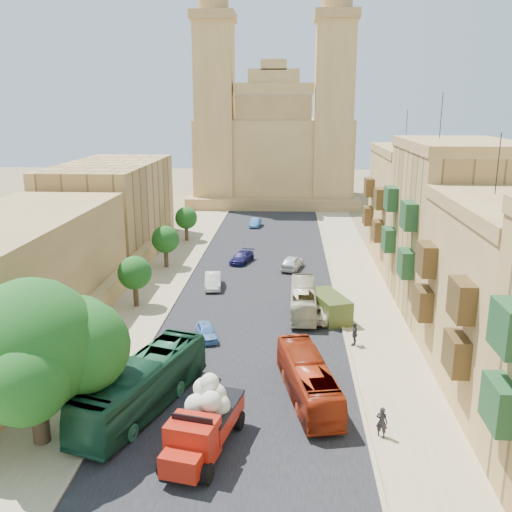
# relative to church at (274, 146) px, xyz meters

# --- Properties ---
(ground) EXTENTS (260.00, 260.00, 0.00)m
(ground) POSITION_rel_church_xyz_m (0.00, -78.61, -9.52)
(ground) COLOR olive
(road_surface) EXTENTS (14.00, 140.00, 0.01)m
(road_surface) POSITION_rel_church_xyz_m (0.00, -48.61, -9.51)
(road_surface) COLOR black
(road_surface) RESTS_ON ground
(sidewalk_east) EXTENTS (5.00, 140.00, 0.01)m
(sidewalk_east) POSITION_rel_church_xyz_m (9.50, -48.61, -9.51)
(sidewalk_east) COLOR tan
(sidewalk_east) RESTS_ON ground
(sidewalk_west) EXTENTS (5.00, 140.00, 0.01)m
(sidewalk_west) POSITION_rel_church_xyz_m (-9.50, -48.61, -9.51)
(sidewalk_west) COLOR tan
(sidewalk_west) RESTS_ON ground
(kerb_east) EXTENTS (0.25, 140.00, 0.12)m
(kerb_east) POSITION_rel_church_xyz_m (7.00, -48.61, -9.46)
(kerb_east) COLOR tan
(kerb_east) RESTS_ON ground
(kerb_west) EXTENTS (0.25, 140.00, 0.12)m
(kerb_west) POSITION_rel_church_xyz_m (-7.00, -48.61, -9.46)
(kerb_west) COLOR tan
(kerb_west) RESTS_ON ground
(townhouse_c) EXTENTS (9.00, 14.00, 17.40)m
(townhouse_c) POSITION_rel_church_xyz_m (15.95, -53.61, -2.61)
(townhouse_c) COLOR tan
(townhouse_c) RESTS_ON ground
(townhouse_d) EXTENTS (9.00, 14.00, 15.90)m
(townhouse_d) POSITION_rel_church_xyz_m (15.95, -39.61, -3.36)
(townhouse_d) COLOR tan
(townhouse_d) RESTS_ON ground
(west_wall) EXTENTS (1.00, 40.00, 1.80)m
(west_wall) POSITION_rel_church_xyz_m (-12.50, -58.61, -8.62)
(west_wall) COLOR tan
(west_wall) RESTS_ON ground
(west_building_low) EXTENTS (10.00, 28.00, 8.40)m
(west_building_low) POSITION_rel_church_xyz_m (-18.00, -60.61, -5.32)
(west_building_low) COLOR #9F7A45
(west_building_low) RESTS_ON ground
(west_building_mid) EXTENTS (10.00, 22.00, 10.00)m
(west_building_mid) POSITION_rel_church_xyz_m (-18.00, -34.61, -4.52)
(west_building_mid) COLOR tan
(west_building_mid) RESTS_ON ground
(church) EXTENTS (28.00, 22.50, 36.30)m
(church) POSITION_rel_church_xyz_m (0.00, 0.00, 0.00)
(church) COLOR tan
(church) RESTS_ON ground
(ficus_tree) EXTENTS (8.55, 7.87, 8.55)m
(ficus_tree) POSITION_rel_church_xyz_m (-9.42, -74.61, -4.46)
(ficus_tree) COLOR #3D2D1E
(ficus_tree) RESTS_ON ground
(street_tree_a) EXTENTS (3.23, 3.23, 4.97)m
(street_tree_a) POSITION_rel_church_xyz_m (-10.00, -66.61, -6.19)
(street_tree_a) COLOR #3D2D1E
(street_tree_a) RESTS_ON ground
(street_tree_b) EXTENTS (2.83, 2.83, 4.34)m
(street_tree_b) POSITION_rel_church_xyz_m (-10.00, -54.61, -6.62)
(street_tree_b) COLOR #3D2D1E
(street_tree_b) RESTS_ON ground
(street_tree_c) EXTENTS (2.85, 2.85, 4.39)m
(street_tree_c) POSITION_rel_church_xyz_m (-10.00, -42.61, -6.59)
(street_tree_c) COLOR #3D2D1E
(street_tree_c) RESTS_ON ground
(street_tree_d) EXTENTS (2.75, 2.75, 4.23)m
(street_tree_d) POSITION_rel_church_xyz_m (-10.00, -30.61, -6.69)
(street_tree_d) COLOR #3D2D1E
(street_tree_d) RESTS_ON ground
(red_truck) EXTENTS (3.67, 6.59, 3.66)m
(red_truck) POSITION_rel_church_xyz_m (-1.23, -74.86, -7.91)
(red_truck) COLOR #AF1C0D
(red_truck) RESTS_ON ground
(olive_pickup) EXTENTS (3.52, 5.08, 1.93)m
(olive_pickup) POSITION_rel_church_xyz_m (6.03, -56.45, -8.57)
(olive_pickup) COLOR #3D4B1C
(olive_pickup) RESTS_ON ground
(bus_green_north) EXTENTS (5.72, 11.00, 2.99)m
(bus_green_north) POSITION_rel_church_xyz_m (-5.17, -71.23, -8.02)
(bus_green_north) COLOR #1A4C31
(bus_green_north) RESTS_ON ground
(bus_red_east) EXTENTS (3.78, 9.06, 2.46)m
(bus_red_east) POSITION_rel_church_xyz_m (4.00, -69.48, -8.29)
(bus_red_east) COLOR #96260D
(bus_red_east) RESTS_ON ground
(bus_cream_east) EXTENTS (2.08, 8.42, 2.34)m
(bus_cream_east) POSITION_rel_church_xyz_m (4.00, -55.44, -8.35)
(bus_cream_east) COLOR #C3BA96
(bus_cream_east) RESTS_ON ground
(car_blue_a) EXTENTS (2.22, 3.50, 1.11)m
(car_blue_a) POSITION_rel_church_xyz_m (-3.09, -61.18, -8.96)
(car_blue_a) COLOR #548ACD
(car_blue_a) RESTS_ON ground
(car_white_a) EXTENTS (1.90, 4.24, 1.35)m
(car_white_a) POSITION_rel_church_xyz_m (-4.21, -49.27, -8.84)
(car_white_a) COLOR silver
(car_white_a) RESTS_ON ground
(car_cream) EXTENTS (2.79, 5.00, 1.32)m
(car_cream) POSITION_rel_church_xyz_m (5.00, -56.69, -8.85)
(car_cream) COLOR beige
(car_cream) RESTS_ON ground
(car_dkblue) EXTENTS (2.76, 4.34, 1.17)m
(car_dkblue) POSITION_rel_church_xyz_m (-2.24, -40.52, -8.93)
(car_dkblue) COLOR #111041
(car_dkblue) RESTS_ON ground
(car_white_b) EXTENTS (2.72, 4.47, 1.42)m
(car_white_b) POSITION_rel_church_xyz_m (3.12, -42.71, -8.80)
(car_white_b) COLOR silver
(car_white_b) RESTS_ON ground
(car_blue_b) EXTENTS (1.62, 3.66, 1.17)m
(car_blue_b) POSITION_rel_church_xyz_m (-1.95, -21.83, -8.93)
(car_blue_b) COLOR teal
(car_blue_b) RESTS_ON ground
(pedestrian_a) EXTENTS (0.71, 0.61, 1.66)m
(pedestrian_a) POSITION_rel_church_xyz_m (7.66, -73.13, -8.69)
(pedestrian_a) COLOR black
(pedestrian_a) RESTS_ON ground
(pedestrian_c) EXTENTS (0.72, 1.07, 1.69)m
(pedestrian_c) POSITION_rel_church_xyz_m (7.50, -61.72, -8.67)
(pedestrian_c) COLOR #343439
(pedestrian_c) RESTS_ON ground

